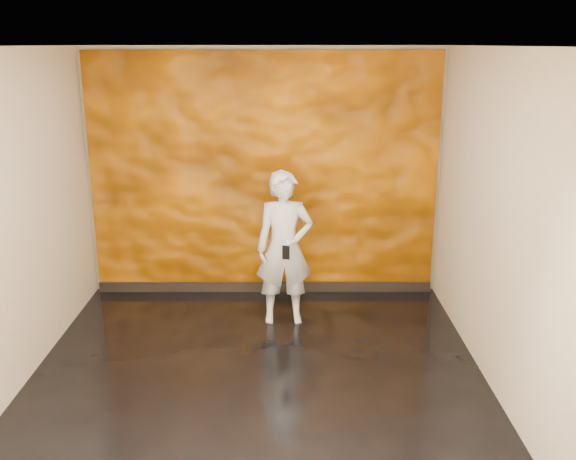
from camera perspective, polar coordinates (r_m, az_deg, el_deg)
name	(u,v)px	position (r m, az deg, el deg)	size (l,w,h in m)	color
room	(256,221)	(5.35, -2.90, 0.84)	(4.02, 4.02, 2.81)	black
feature_wall	(264,176)	(7.26, -2.17, 4.81)	(3.90, 0.06, 2.75)	#D77000
baseboard	(265,287)	(7.60, -2.07, -5.06)	(3.90, 0.04, 0.12)	black
man	(284,248)	(6.58, -0.32, -1.61)	(0.58, 0.38, 1.60)	#A0A5B1
phone	(286,253)	(6.36, -0.18, -2.02)	(0.07, 0.01, 0.14)	black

